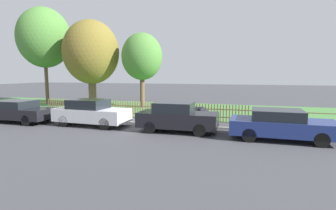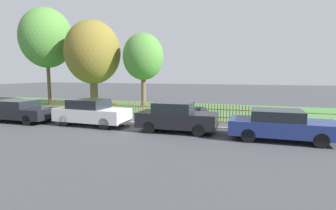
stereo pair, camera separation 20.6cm
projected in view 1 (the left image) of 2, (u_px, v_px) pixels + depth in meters
The scene contains 12 objects.
ground_plane at pixel (122, 124), 15.23m from camera, with size 120.00×120.00×0.00m, color #424247.
kerb_stone at pixel (123, 122), 15.32m from camera, with size 41.24×0.20×0.12m, color gray.
grass_strip at pixel (160, 109), 21.71m from camera, with size 41.24×9.47×0.01m, color #477F3D.
park_fence at pixel (137, 110), 17.16m from camera, with size 41.24×0.05×1.07m.
parked_car_silver_hatchback at pixel (18, 111), 15.67m from camera, with size 4.35×1.84×1.30m.
parked_car_black_saloon at pixel (91, 112), 14.55m from camera, with size 4.19×1.81×1.48m.
parked_car_navy_estate at pixel (177, 117), 13.03m from camera, with size 3.94×1.71×1.48m.
parked_car_red_compact at pixel (281, 124), 11.43m from camera, with size 4.40×1.89×1.33m.
covered_motorcycle at pixel (195, 113), 15.27m from camera, with size 1.90×0.88×1.00m.
tree_nearest_kerb at pixel (44, 38), 24.58m from camera, with size 4.87×4.87×9.06m.
tree_behind_motorcycle at pixel (91, 53), 22.87m from camera, with size 4.83×4.83×7.55m.
tree_mid_park at pixel (142, 57), 22.13m from camera, with size 3.45×3.45×6.32m.
Camera 1 is at (6.94, -13.56, 2.88)m, focal length 28.00 mm.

